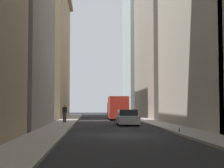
% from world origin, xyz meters
% --- Properties ---
extents(ground_plane, '(135.00, 135.00, 0.00)m').
position_xyz_m(ground_plane, '(0.00, 0.00, 0.00)').
color(ground_plane, black).
extents(sidewalk_right, '(90.00, 2.20, 0.14)m').
position_xyz_m(sidewalk_right, '(0.00, 4.50, 0.07)').
color(sidewalk_right, gray).
rests_on(sidewalk_right, ground_plane).
extents(sidewalk_left, '(90.00, 2.20, 0.14)m').
position_xyz_m(sidewalk_left, '(0.00, -4.50, 0.07)').
color(sidewalk_left, gray).
rests_on(sidewalk_left, ground_plane).
extents(building_left_far, '(19.16, 10.00, 25.41)m').
position_xyz_m(building_left_far, '(30.45, -10.60, 12.71)').
color(building_left_far, gray).
rests_on(building_left_far, ground_plane).
extents(building_right_far, '(19.52, 10.50, 21.54)m').
position_xyz_m(building_right_far, '(31.77, 10.59, 10.78)').
color(building_right_far, '#9E8966').
rests_on(building_right_far, ground_plane).
extents(delivery_truck, '(6.46, 2.25, 2.84)m').
position_xyz_m(delivery_truck, '(22.86, -1.40, 1.46)').
color(delivery_truck, red).
rests_on(delivery_truck, ground_plane).
extents(sedan_silver, '(4.30, 1.78, 1.42)m').
position_xyz_m(sedan_silver, '(10.75, -1.40, 0.66)').
color(sedan_silver, '#B7BABF').
rests_on(sedan_silver, ground_plane).
extents(pedestrian, '(0.26, 0.44, 1.76)m').
position_xyz_m(pedestrian, '(13.68, 4.42, 1.10)').
color(pedestrian, '#33333D').
rests_on(pedestrian, sidewalk_right).
extents(discarded_bottle, '(0.07, 0.07, 0.27)m').
position_xyz_m(discarded_bottle, '(0.63, -3.61, 0.25)').
color(discarded_bottle, '#236033').
rests_on(discarded_bottle, sidewalk_left).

